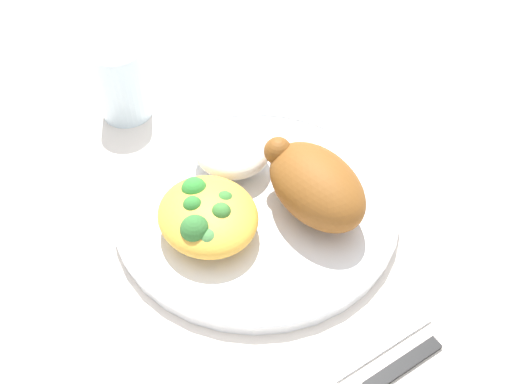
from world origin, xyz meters
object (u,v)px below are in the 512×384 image
object	(u,v)px
mac_cheese_with_broccoli	(207,215)
plate	(256,204)
rice_pile	(232,149)
roasted_chicken	(315,184)
water_glass	(122,83)
fork	(359,362)

from	to	relation	value
mac_cheese_with_broccoli	plate	bearing A→B (deg)	-82.67
rice_pile	mac_cheese_with_broccoli	xyz separation A→B (m)	(-0.07, 0.07, 0.00)
plate	mac_cheese_with_broccoli	size ratio (longest dim) A/B	2.83
roasted_chicken	rice_pile	xyz separation A→B (m)	(0.10, 0.04, -0.01)
plate	rice_pile	world-z (taller)	rice_pile
mac_cheese_with_broccoli	water_glass	distance (m)	0.23
roasted_chicken	mac_cheese_with_broccoli	size ratio (longest dim) A/B	1.19
fork	roasted_chicken	bearing A→B (deg)	-22.34
roasted_chicken	mac_cheese_with_broccoli	xyz separation A→B (m)	(0.03, 0.10, -0.01)
roasted_chicken	fork	size ratio (longest dim) A/B	0.88
roasted_chicken	rice_pile	size ratio (longest dim) A/B	1.43
fork	water_glass	xyz separation A→B (m)	(0.42, 0.03, 0.04)
plate	water_glass	size ratio (longest dim) A/B	3.29
rice_pile	plate	bearing A→B (deg)	172.99
plate	roasted_chicken	distance (m)	0.07
plate	roasted_chicken	xyz separation A→B (m)	(-0.04, -0.04, 0.04)
mac_cheese_with_broccoli	water_glass	bearing A→B (deg)	-3.39
roasted_chicken	water_glass	bearing A→B (deg)	19.02
rice_pile	fork	xyz separation A→B (m)	(-0.25, 0.03, -0.03)
plate	mac_cheese_with_broccoli	bearing A→B (deg)	97.33
fork	rice_pile	bearing A→B (deg)	-6.09
roasted_chicken	water_glass	world-z (taller)	water_glass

